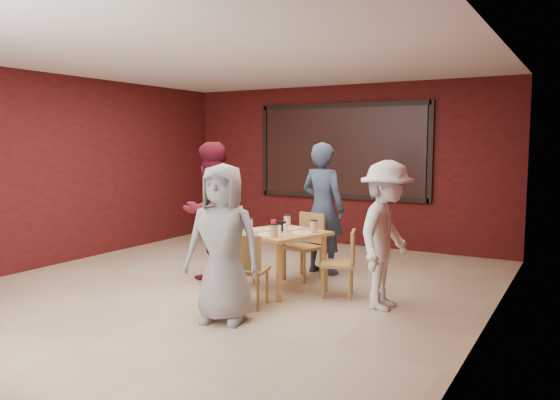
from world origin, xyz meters
The scene contains 11 objects.
floor centered at (0.00, 0.00, 0.00)m, with size 7.00×7.00×0.00m, color tan.
window_blinds centered at (0.00, 3.45, 1.65)m, with size 3.00×0.02×1.50m, color black.
dining_table centered at (0.59, 0.30, 0.64)m, with size 1.16×1.16×0.88m.
chair_front centered at (0.63, -0.52, 0.46)m, with size 0.48×0.48×0.82m.
chair_back centered at (0.60, 0.98, 0.49)m, with size 0.50×0.50×0.87m.
chair_left centered at (-0.12, 0.22, 0.51)m, with size 0.46×0.46×0.90m.
chair_right centered at (1.37, 0.41, 0.44)m, with size 0.48×0.48×0.78m.
diner_front centered at (0.67, -1.00, 0.80)m, with size 0.78×0.51×1.60m, color gray.
diner_back centered at (0.65, 1.36, 0.90)m, with size 0.66×0.43×1.80m, color #313F57.
diner_left centered at (-0.55, 0.39, 0.90)m, with size 0.88×0.68×1.81m, color maroon.
diner_right centered at (1.94, 0.23, 0.81)m, with size 1.04×0.60×1.61m, color white.
Camera 1 is at (3.84, -5.38, 1.80)m, focal length 35.00 mm.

